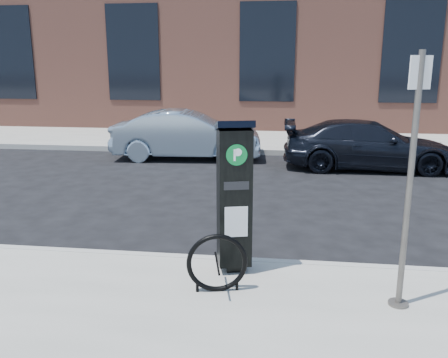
% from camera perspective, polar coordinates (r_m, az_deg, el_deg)
% --- Properties ---
extents(ground, '(120.00, 120.00, 0.00)m').
position_cam_1_polar(ground, '(6.35, -0.02, -10.67)').
color(ground, black).
rests_on(ground, ground).
extents(sidewalk_far, '(60.00, 12.00, 0.15)m').
position_cam_1_polar(sidewalk_far, '(19.91, 5.28, 6.36)').
color(sidewalk_far, gray).
rests_on(sidewalk_far, ground).
extents(curb_near, '(60.00, 0.12, 0.16)m').
position_cam_1_polar(curb_near, '(6.30, -0.04, -10.12)').
color(curb_near, '#9E9B93').
rests_on(curb_near, ground).
extents(curb_far, '(60.00, 0.12, 0.16)m').
position_cam_1_polar(curb_far, '(14.01, 4.27, 3.24)').
color(curb_far, '#9E9B93').
rests_on(curb_far, ground).
extents(building, '(28.00, 10.05, 8.25)m').
position_cam_1_polar(building, '(22.79, 5.84, 17.54)').
color(building, '#9B5946').
rests_on(building, ground).
extents(parking_kiosk, '(0.51, 0.47, 1.86)m').
position_cam_1_polar(parking_kiosk, '(5.62, 1.24, -1.97)').
color(parking_kiosk, black).
rests_on(parking_kiosk, sidewalk_near).
extents(sign_pole, '(0.22, 0.21, 2.60)m').
position_cam_1_polar(sign_pole, '(5.03, 21.41, -0.83)').
color(sign_pole, '#605C55').
rests_on(sign_pole, sidewalk_near).
extents(bike_rack, '(0.67, 0.20, 0.68)m').
position_cam_1_polar(bike_rack, '(5.31, -0.84, -10.11)').
color(bike_rack, black).
rests_on(bike_rack, sidewalk_near).
extents(car_silver, '(4.20, 1.74, 1.35)m').
position_cam_1_polar(car_silver, '(13.32, -4.50, 5.31)').
color(car_silver, '#8FA5B6').
rests_on(car_silver, ground).
extents(car_dark, '(4.23, 1.72, 1.23)m').
position_cam_1_polar(car_dark, '(12.55, 16.90, 3.95)').
color(car_dark, black).
rests_on(car_dark, ground).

